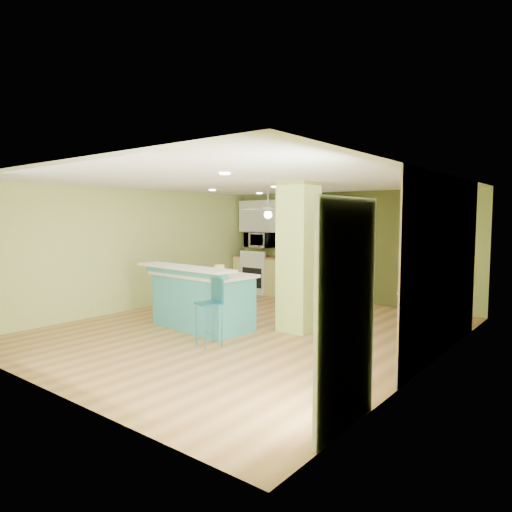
# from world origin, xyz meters

# --- Properties ---
(floor) EXTENTS (6.00, 7.00, 0.01)m
(floor) POSITION_xyz_m (0.00, 0.00, -0.01)
(floor) COLOR #9A6736
(floor) RESTS_ON ground
(ceiling) EXTENTS (6.00, 7.00, 0.01)m
(ceiling) POSITION_xyz_m (0.00, 0.00, 2.50)
(ceiling) COLOR white
(ceiling) RESTS_ON wall_back
(wall_back) EXTENTS (6.00, 0.01, 2.50)m
(wall_back) POSITION_xyz_m (0.00, 3.50, 1.25)
(wall_back) COLOR #B3C368
(wall_back) RESTS_ON floor
(wall_front) EXTENTS (6.00, 0.01, 2.50)m
(wall_front) POSITION_xyz_m (0.00, -3.50, 1.25)
(wall_front) COLOR #B3C368
(wall_front) RESTS_ON floor
(wall_left) EXTENTS (0.01, 7.00, 2.50)m
(wall_left) POSITION_xyz_m (-3.00, 0.00, 1.25)
(wall_left) COLOR #B3C368
(wall_left) RESTS_ON floor
(wall_right) EXTENTS (0.01, 7.00, 2.50)m
(wall_right) POSITION_xyz_m (3.00, 0.00, 1.25)
(wall_right) COLOR #B3C368
(wall_right) RESTS_ON floor
(wood_panel) EXTENTS (0.02, 3.40, 2.50)m
(wood_panel) POSITION_xyz_m (2.99, 0.60, 1.25)
(wood_panel) COLOR #917153
(wood_panel) RESTS_ON floor
(olive_accent) EXTENTS (2.20, 0.02, 2.50)m
(olive_accent) POSITION_xyz_m (0.20, 3.49, 1.25)
(olive_accent) COLOR #464B1E
(olive_accent) RESTS_ON floor
(interior_door) EXTENTS (0.82, 0.05, 2.00)m
(interior_door) POSITION_xyz_m (0.20, 3.46, 1.00)
(interior_door) COLOR white
(interior_door) RESTS_ON floor
(french_door) EXTENTS (0.04, 1.08, 2.10)m
(french_door) POSITION_xyz_m (2.97, -2.30, 1.05)
(french_door) COLOR silver
(french_door) RESTS_ON floor
(column) EXTENTS (0.55, 0.55, 2.50)m
(column) POSITION_xyz_m (0.65, 0.50, 1.25)
(column) COLOR #B3CC5E
(column) RESTS_ON floor
(kitchen_run) EXTENTS (3.25, 0.63, 0.94)m
(kitchen_run) POSITION_xyz_m (-1.30, 3.20, 0.47)
(kitchen_run) COLOR #D2CE6E
(kitchen_run) RESTS_ON floor
(stove) EXTENTS (0.76, 0.66, 1.08)m
(stove) POSITION_xyz_m (-2.25, 3.19, 0.46)
(stove) COLOR white
(stove) RESTS_ON floor
(upper_cabinets) EXTENTS (3.20, 0.34, 0.80)m
(upper_cabinets) POSITION_xyz_m (-1.30, 3.32, 1.95)
(upper_cabinets) COLOR white
(upper_cabinets) RESTS_ON wall_back
(microwave) EXTENTS (0.70, 0.48, 0.39)m
(microwave) POSITION_xyz_m (-2.25, 3.20, 1.35)
(microwave) COLOR white
(microwave) RESTS_ON wall_back
(ceiling_fan) EXTENTS (1.41, 1.41, 0.61)m
(ceiling_fan) POSITION_xyz_m (-1.10, 2.00, 2.08)
(ceiling_fan) COLOR silver
(ceiling_fan) RESTS_ON ceiling
(pendant_lamp) EXTENTS (0.14, 0.14, 0.69)m
(pendant_lamp) POSITION_xyz_m (2.65, 0.75, 1.88)
(pendant_lamp) COLOR white
(pendant_lamp) RESTS_ON ceiling
(wall_decor) EXTENTS (0.03, 0.90, 0.70)m
(wall_decor) POSITION_xyz_m (2.96, 0.80, 1.55)
(wall_decor) COLOR brown
(wall_decor) RESTS_ON wood_panel
(peninsula) EXTENTS (2.11, 1.23, 1.11)m
(peninsula) POSITION_xyz_m (-0.75, -0.38, 0.51)
(peninsula) COLOR teal
(peninsula) RESTS_ON floor
(bar_stool) EXTENTS (0.42, 0.42, 1.01)m
(bar_stool) POSITION_xyz_m (0.13, -1.05, 0.67)
(bar_stool) COLOR #1D6B85
(bar_stool) RESTS_ON floor
(side_counter) EXTENTS (0.56, 1.33, 0.86)m
(side_counter) POSITION_xyz_m (2.70, 1.03, 0.43)
(side_counter) COLOR teal
(side_counter) RESTS_ON floor
(fruit_bowl) EXTENTS (0.34, 0.34, 0.07)m
(fruit_bowl) POSITION_xyz_m (-0.70, 3.17, 0.98)
(fruit_bowl) COLOR #3A2717
(fruit_bowl) RESTS_ON kitchen_run
(canister) EXTENTS (0.17, 0.17, 0.16)m
(canister) POSITION_xyz_m (-0.35, -0.37, 1.05)
(canister) COLOR yellow
(canister) RESTS_ON peninsula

